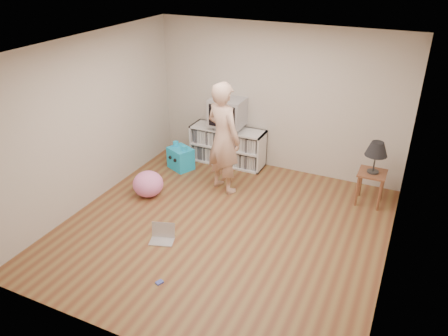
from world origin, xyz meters
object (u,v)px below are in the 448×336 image
plush_pink (148,184)px  laptop (163,236)px  table_lamp (377,149)px  person (223,138)px  plush_blue (181,158)px  side_table (371,180)px  crt_tv (228,112)px  dvd_deck (228,127)px  media_unit (228,145)px

plush_pink → laptop: bearing=-47.7°
plush_pink → table_lamp: bearing=21.2°
table_lamp → laptop: 3.45m
person → plush_blue: person is taller
laptop → plush_pink: 1.29m
side_table → plush_pink: side_table is taller
side_table → person: bearing=-165.9°
person → laptop: size_ratio=4.73×
crt_tv → plush_blue: bearing=-139.9°
dvd_deck → person: bearing=-69.5°
table_lamp → plush_pink: 3.65m
media_unit → crt_tv: crt_tv is taller
side_table → plush_blue: bearing=-176.4°
plush_blue → media_unit: bearing=65.6°
person → plush_blue: bearing=3.0°
side_table → plush_pink: 3.58m
media_unit → plush_blue: (-0.69, -0.60, -0.14)m
laptop → plush_blue: size_ratio=0.75×
media_unit → table_lamp: (2.66, -0.39, 0.59)m
plush_pink → plush_blue: bearing=90.7°
table_lamp → person: person is taller
laptop → plush_pink: plush_pink is taller
media_unit → laptop: size_ratio=3.55×
laptop → plush_blue: 2.22m
person → plush_pink: person is taller
table_lamp → dvd_deck: bearing=172.1°
media_unit → laptop: (0.19, -2.63, -0.29)m
table_lamp → plush_blue: table_lamp is taller
side_table → plush_blue: side_table is taller
dvd_deck → side_table: (2.66, -0.37, -0.32)m
crt_tv → laptop: 2.79m
crt_tv → table_lamp: bearing=-7.9°
dvd_deck → crt_tv: crt_tv is taller
person → plush_blue: size_ratio=3.53×
side_table → table_lamp: bearing=0.0°
dvd_deck → plush_pink: 1.87m
table_lamp → person: bearing=-165.9°
plush_blue → side_table: bearing=28.2°
laptop → dvd_deck: bearing=76.3°
table_lamp → plush_blue: bearing=-176.4°
dvd_deck → table_lamp: bearing=-7.9°
dvd_deck → laptop: (0.19, -2.61, -0.67)m
media_unit → side_table: size_ratio=2.55×
crt_tv → person: bearing=-69.4°
media_unit → crt_tv: (0.00, -0.02, 0.67)m
table_lamp → plush_pink: (-3.33, -1.30, -0.73)m
media_unit → laptop: media_unit is taller
media_unit → laptop: bearing=-85.9°
plush_pink → side_table: bearing=21.2°
media_unit → table_lamp: size_ratio=2.72×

